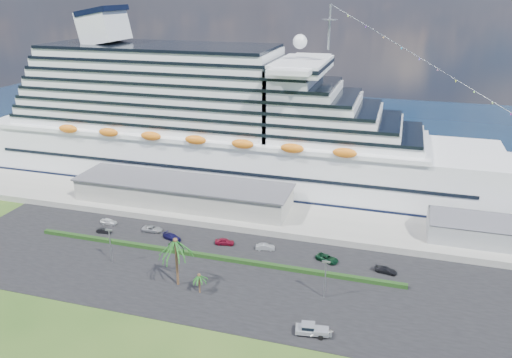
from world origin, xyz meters
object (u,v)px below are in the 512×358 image
(pickup_truck, at_px, (311,329))
(boat_trailer, at_px, (320,331))
(cruise_ship, at_px, (223,130))
(parked_car_3, at_px, (172,237))

(pickup_truck, xyz_separation_m, boat_trailer, (1.50, 0.21, -0.13))
(cruise_ship, relative_size, boat_trailer, 35.06)
(boat_trailer, bearing_deg, cruise_ship, 122.16)
(cruise_ship, height_order, pickup_truck, cruise_ship)
(pickup_truck, height_order, boat_trailer, pickup_truck)
(cruise_ship, xyz_separation_m, parked_car_3, (1.73, -42.23, -15.84))
(parked_car_3, bearing_deg, pickup_truck, -102.30)
(parked_car_3, distance_m, pickup_truck, 47.17)
(pickup_truck, bearing_deg, boat_trailer, 8.02)
(cruise_ship, height_order, boat_trailer, cruise_ship)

